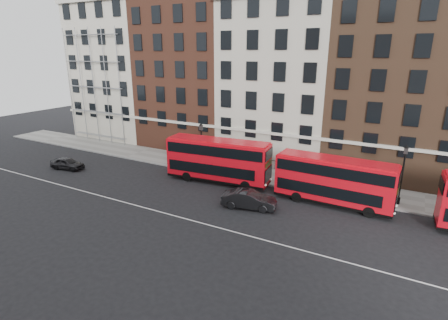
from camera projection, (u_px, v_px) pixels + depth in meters
The scene contains 12 objects.
ground at pixel (203, 210), 29.64m from camera, with size 120.00×120.00×0.00m, color black.
pavement at pixel (254, 173), 38.39m from camera, with size 80.00×5.00×0.15m, color gray.
kerb at pixel (244, 180), 36.30m from camera, with size 80.00×0.30×0.16m, color gray.
road_centre_line at pixel (189, 220), 27.97m from camera, with size 70.00×0.12×0.01m, color white.
building_terrace at pixel (279, 74), 41.64m from camera, with size 64.00×11.95×22.00m.
bus_b at pixel (218, 159), 35.42m from camera, with size 10.82×3.57×4.47m.
bus_c at pixel (333, 180), 30.15m from camera, with size 10.10×2.71×4.21m.
car_rear at pixel (67, 163), 39.76m from camera, with size 1.58×3.93×1.34m, color black.
car_front at pixel (249, 199), 29.91m from camera, with size 1.63×4.66×1.54m, color black.
lamp_post_left at pixel (201, 145), 38.38m from camera, with size 0.44×0.44×5.33m.
lamp_post_right at pixel (403, 172), 29.68m from camera, with size 0.44×0.44×5.33m.
iron_railings at pixel (262, 163), 40.06m from camera, with size 6.60×0.06×1.00m, color black, non-canonical shape.
Camera 1 is at (14.62, -22.76, 12.98)m, focal length 28.00 mm.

